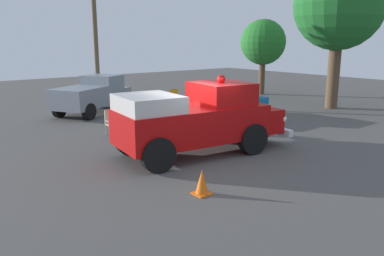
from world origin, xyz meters
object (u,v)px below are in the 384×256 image
(vintage_fire_truck, at_px, (198,118))
(lawn_chair_near_truck, at_px, (201,118))
(spectator_seated, at_px, (201,116))
(utility_pole, at_px, (96,37))
(oak_tree_right, at_px, (263,43))
(lawn_chair_by_car, at_px, (112,121))
(traffic_cone, at_px, (202,182))
(oak_tree_left, at_px, (339,6))
(lawn_chair_spare, at_px, (175,97))
(parked_pickup, at_px, (93,94))
(classic_hot_rod, at_px, (226,103))

(vintage_fire_truck, xyz_separation_m, lawn_chair_near_truck, (2.04, 2.35, -0.61))
(spectator_seated, distance_m, utility_pole, 10.03)
(oak_tree_right, relative_size, utility_pole, 0.68)
(lawn_chair_by_car, height_order, traffic_cone, lawn_chair_by_car)
(utility_pole, relative_size, traffic_cone, 11.87)
(lawn_chair_near_truck, relative_size, lawn_chair_by_car, 1.00)
(oak_tree_left, bearing_deg, traffic_cone, -159.40)
(lawn_chair_spare, bearing_deg, parked_pickup, 165.19)
(classic_hot_rod, bearing_deg, lawn_chair_spare, 91.58)
(lawn_chair_near_truck, bearing_deg, oak_tree_left, -0.23)
(utility_pole, bearing_deg, oak_tree_left, -44.40)
(vintage_fire_truck, relative_size, classic_hot_rod, 1.40)
(oak_tree_right, bearing_deg, vintage_fire_truck, -145.81)
(traffic_cone, bearing_deg, utility_pole, 74.84)
(classic_hot_rod, relative_size, lawn_chair_spare, 4.31)
(utility_pole, distance_m, traffic_cone, 15.46)
(vintage_fire_truck, xyz_separation_m, spectator_seated, (1.97, 2.24, -0.50))
(classic_hot_rod, relative_size, oak_tree_left, 0.55)
(classic_hot_rod, xyz_separation_m, utility_pole, (-3.00, 7.88, 3.17))
(spectator_seated, bearing_deg, parked_pickup, 103.34)
(vintage_fire_truck, relative_size, oak_tree_right, 1.20)
(vintage_fire_truck, distance_m, classic_hot_rod, 6.18)
(spectator_seated, bearing_deg, lawn_chair_spare, 64.52)
(lawn_chair_near_truck, distance_m, oak_tree_right, 12.67)
(parked_pickup, height_order, spectator_seated, parked_pickup)
(oak_tree_right, bearing_deg, lawn_chair_spare, -175.40)
(lawn_chair_spare, bearing_deg, lawn_chair_near_truck, -115.36)
(lawn_chair_spare, bearing_deg, spectator_seated, -115.48)
(oak_tree_left, bearing_deg, oak_tree_right, 79.05)
(lawn_chair_near_truck, distance_m, lawn_chair_by_car, 3.60)
(utility_pole, xyz_separation_m, traffic_cone, (-3.93, -14.51, -3.61))
(lawn_chair_near_truck, height_order, oak_tree_right, oak_tree_right)
(parked_pickup, distance_m, lawn_chair_spare, 4.52)
(lawn_chair_spare, height_order, spectator_seated, spectator_seated)
(vintage_fire_truck, bearing_deg, traffic_cone, -127.24)
(lawn_chair_near_truck, height_order, lawn_chair_spare, same)
(vintage_fire_truck, height_order, utility_pole, utility_pole)
(lawn_chair_near_truck, bearing_deg, vintage_fire_truck, -130.98)
(vintage_fire_truck, distance_m, lawn_chair_spare, 9.26)
(vintage_fire_truck, height_order, parked_pickup, vintage_fire_truck)
(oak_tree_left, bearing_deg, lawn_chair_near_truck, 179.77)
(classic_hot_rod, bearing_deg, spectator_seated, -150.40)
(traffic_cone, bearing_deg, vintage_fire_truck, 52.76)
(oak_tree_left, relative_size, oak_tree_right, 1.54)
(lawn_chair_by_car, distance_m, traffic_cone, 6.95)
(vintage_fire_truck, height_order, spectator_seated, vintage_fire_truck)
(spectator_seated, bearing_deg, utility_pole, 90.93)
(traffic_cone, bearing_deg, lawn_chair_near_truck, 50.99)
(spectator_seated, bearing_deg, vintage_fire_truck, -131.42)
(vintage_fire_truck, bearing_deg, utility_pole, 81.19)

